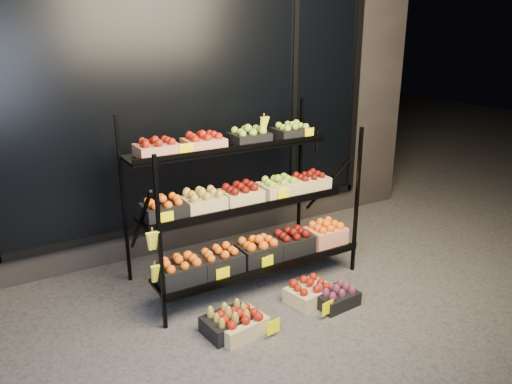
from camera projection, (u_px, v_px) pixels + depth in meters
ground at (279, 304)px, 4.54m from camera, size 24.00×24.00×0.00m
building at (165, 83)px, 6.10m from camera, size 6.00×2.08×3.50m
display_rack at (244, 204)px, 4.77m from camera, size 2.18×1.02×1.68m
tag_floor_a at (273, 331)px, 4.04m from camera, size 0.13×0.01×0.12m
tag_floor_b at (327, 312)px, 4.31m from camera, size 0.13×0.01×0.12m
floor_crate_left at (240, 323)px, 4.08m from camera, size 0.45×0.36×0.21m
floor_crate_midleft at (229, 321)px, 4.11m from camera, size 0.44×0.35×0.21m
floor_crate_midright at (309, 291)px, 4.57m from camera, size 0.45×0.37×0.20m
floor_crate_right at (336, 296)px, 4.50m from camera, size 0.40×0.31×0.19m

